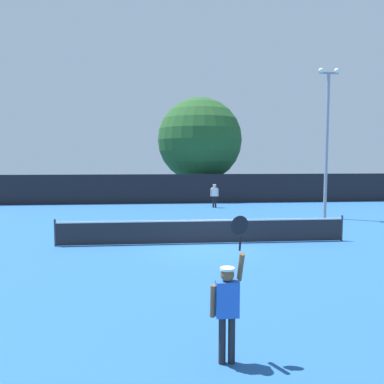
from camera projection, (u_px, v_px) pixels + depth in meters
The scene contains 9 objects.
ground_plane at pixel (203, 243), 15.83m from camera, with size 120.00×120.00×0.00m, color #235693.
tennis_net at pixel (203, 231), 15.79m from camera, with size 11.73×0.08×1.07m.
perimeter_fence at pixel (181, 189), 29.89m from camera, with size 35.99×0.12×2.22m, color black.
player_serving at pixel (228, 300), 6.50m from camera, with size 0.68×0.39×2.49m.
player_receiving at pixel (214, 194), 27.19m from camera, with size 0.57×0.24×1.61m.
tennis_ball at pixel (235, 236), 17.19m from camera, with size 0.07×0.07×0.07m, color #CCE033.
light_pole at pixel (327, 134), 22.05m from camera, with size 1.18×0.28×8.43m.
large_tree at pixel (200, 140), 33.62m from camera, with size 7.20×7.20×8.59m.
parked_car_near at pixel (242, 186), 37.38m from camera, with size 2.27×4.35×1.69m.
Camera 1 is at (-1.87, -15.49, 3.44)m, focal length 36.63 mm.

